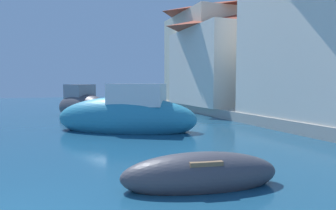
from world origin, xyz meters
TOP-DOWN VIEW (x-y plane):
  - quay_promenade at (4.32, -0.37)m, footprint 44.00×32.00m
  - moored_boat_0 at (3.84, 1.21)m, footprint 3.25×1.53m
  - moored_boat_1 at (4.08, 8.30)m, footprint 6.20×4.83m
  - moored_boat_5 at (2.82, 14.70)m, footprint 3.80×5.13m
  - waterfront_building_annex at (13.00, 14.43)m, footprint 6.89×7.32m
  - waterfront_building_far at (13.00, 16.63)m, footprint 6.11×7.13m

SIDE VIEW (x-z plane):
  - moored_boat_0 at x=3.84m, z-range -0.19..0.68m
  - quay_promenade at x=4.32m, z-range 0.00..0.50m
  - moored_boat_5 at x=2.82m, z-range -0.57..1.75m
  - moored_boat_1 at x=4.08m, z-range -0.58..1.83m
  - waterfront_building_annex at x=13.00m, z-range 0.56..6.95m
  - waterfront_building_far at x=13.00m, z-range 0.55..8.31m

